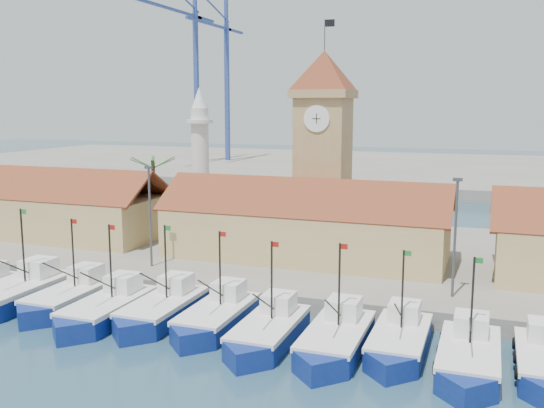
% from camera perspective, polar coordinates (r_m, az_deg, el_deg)
% --- Properties ---
extents(ground, '(400.00, 400.00, 0.00)m').
position_cam_1_polar(ground, '(40.80, -5.29, -13.49)').
color(ground, '#1C394A').
rests_on(ground, ground).
extents(quay, '(140.00, 32.00, 1.50)m').
position_cam_1_polar(quay, '(62.03, 4.22, -4.78)').
color(quay, gray).
rests_on(quay, ground).
extents(terminal, '(240.00, 80.00, 2.00)m').
position_cam_1_polar(terminal, '(145.62, 13.49, 3.15)').
color(terminal, gray).
rests_on(terminal, ground).
extents(boat_1, '(3.91, 10.70, 8.10)m').
position_cam_1_polar(boat_1, '(52.79, -22.87, -7.91)').
color(boat_1, navy).
rests_on(boat_1, ground).
extents(boat_2, '(3.59, 9.83, 7.44)m').
position_cam_1_polar(boat_2, '(50.51, -18.65, -8.50)').
color(boat_2, navy).
rests_on(boat_2, ground).
extents(boat_3, '(3.64, 9.96, 7.54)m').
position_cam_1_polar(boat_3, '(46.89, -15.43, -9.71)').
color(boat_3, navy).
rests_on(boat_3, ground).
extents(boat_4, '(3.61, 9.89, 7.49)m').
position_cam_1_polar(boat_4, '(45.97, -10.43, -9.92)').
color(boat_4, navy).
rests_on(boat_4, ground).
extents(boat_5, '(3.54, 9.71, 7.35)m').
position_cam_1_polar(boat_5, '(43.99, -5.35, -10.71)').
color(boat_5, navy).
rests_on(boat_5, ground).
extents(boat_6, '(3.50, 9.60, 7.26)m').
position_cam_1_polar(boat_6, '(41.14, -0.46, -12.12)').
color(boat_6, navy).
rests_on(boat_6, ground).
extents(boat_7, '(3.60, 9.87, 7.47)m').
position_cam_1_polar(boat_7, '(39.99, 5.94, -12.79)').
color(boat_7, navy).
rests_on(boat_7, ground).
extents(boat_8, '(3.39, 9.29, 7.03)m').
position_cam_1_polar(boat_8, '(40.52, 11.85, -12.71)').
color(boat_8, navy).
rests_on(boat_8, ground).
extents(boat_9, '(3.51, 9.62, 7.28)m').
position_cam_1_polar(boat_9, '(38.97, 18.02, -13.84)').
color(boat_9, navy).
rests_on(boat_9, ground).
extents(hall_left, '(31.20, 10.13, 7.61)m').
position_cam_1_polar(hall_left, '(73.33, -21.52, -0.64)').
color(hall_left, tan).
rests_on(hall_left, quay).
extents(hall_center, '(27.04, 10.13, 7.61)m').
position_cam_1_polar(hall_center, '(57.56, 3.17, -2.56)').
color(hall_center, tan).
rests_on(hall_center, quay).
extents(clock_tower, '(5.80, 5.80, 22.70)m').
position_cam_1_polar(clock_tower, '(62.23, 4.84, 5.72)').
color(clock_tower, tan).
rests_on(clock_tower, quay).
extents(minaret, '(3.00, 3.00, 16.30)m').
position_cam_1_polar(minaret, '(69.65, -6.77, 4.21)').
color(minaret, silver).
rests_on(minaret, quay).
extents(palm_tree, '(5.60, 5.03, 8.39)m').
position_cam_1_polar(palm_tree, '(70.70, -11.07, 1.34)').
color(palm_tree, brown).
rests_on(palm_tree, quay).
extents(lamp_posts, '(80.70, 0.25, 9.03)m').
position_cam_1_polar(lamp_posts, '(49.46, 1.06, -1.56)').
color(lamp_posts, '#3F3F44').
rests_on(lamp_posts, quay).
extents(crane_blue_far, '(1.00, 37.84, 43.15)m').
position_cam_1_polar(crane_blue_far, '(151.02, -7.55, 13.17)').
color(crane_blue_far, '#304894').
rests_on(crane_blue_far, terminal).
extents(crane_blue_near, '(1.00, 31.00, 40.70)m').
position_cam_1_polar(crane_blue_near, '(154.75, -4.46, 12.42)').
color(crane_blue_near, '#304894').
rests_on(crane_blue_near, terminal).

